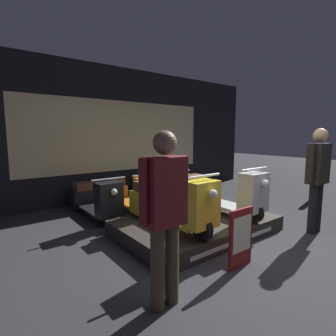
{
  "coord_description": "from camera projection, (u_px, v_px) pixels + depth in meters",
  "views": [
    {
      "loc": [
        -3.04,
        -1.89,
        1.6
      ],
      "look_at": [
        -0.06,
        1.99,
        0.96
      ],
      "focal_mm": 28.0,
      "sensor_mm": 36.0,
      "label": 1
    }
  ],
  "objects": [
    {
      "name": "ground_plane",
      "position": [
        262.0,
        254.0,
        3.52
      ],
      "size": [
        30.0,
        30.0,
        0.0
      ],
      "primitive_type": "plane",
      "color": "#2D2D33"
    },
    {
      "name": "shop_wall_back",
      "position": [
        120.0,
        134.0,
        6.49
      ],
      "size": [
        8.82,
        0.09,
        3.2
      ],
      "color": "black",
      "rests_on": "ground_plane"
    },
    {
      "name": "display_platform",
      "position": [
        197.0,
        225.0,
        4.28
      ],
      "size": [
        2.48,
        1.6,
        0.24
      ],
      "color": "#2D2823",
      "rests_on": "ground_plane"
    },
    {
      "name": "scooter_display_left",
      "position": [
        171.0,
        204.0,
        3.86
      ],
      "size": [
        0.62,
        1.75,
        0.85
      ],
      "color": "black",
      "rests_on": "display_platform"
    },
    {
      "name": "scooter_display_right",
      "position": [
        221.0,
        194.0,
        4.54
      ],
      "size": [
        0.62,
        1.75,
        0.85
      ],
      "color": "black",
      "rests_on": "display_platform"
    },
    {
      "name": "scooter_backrow_0",
      "position": [
        95.0,
        200.0,
        5.04
      ],
      "size": [
        0.62,
        1.75,
        0.85
      ],
      "color": "black",
      "rests_on": "ground_plane"
    },
    {
      "name": "scooter_backrow_1",
      "position": [
        130.0,
        194.0,
        5.5
      ],
      "size": [
        0.62,
        1.75,
        0.85
      ],
      "color": "black",
      "rests_on": "ground_plane"
    },
    {
      "name": "scooter_backrow_2",
      "position": [
        160.0,
        190.0,
        5.96
      ],
      "size": [
        0.62,
        1.75,
        0.85
      ],
      "color": "black",
      "rests_on": "ground_plane"
    },
    {
      "name": "person_left_browsing",
      "position": [
        165.0,
        209.0,
        2.35
      ],
      "size": [
        0.53,
        0.21,
        1.63
      ],
      "color": "#473828",
      "rests_on": "ground_plane"
    },
    {
      "name": "person_right_browsing",
      "position": [
        318.0,
        173.0,
        4.18
      ],
      "size": [
        0.55,
        0.22,
        1.69
      ],
      "color": "black",
      "rests_on": "ground_plane"
    },
    {
      "name": "price_sign_board",
      "position": [
        241.0,
        238.0,
        3.13
      ],
      "size": [
        0.4,
        0.04,
        0.72
      ],
      "color": "maroon",
      "rests_on": "ground_plane"
    },
    {
      "name": "street_bollard",
      "position": [
        313.0,
        183.0,
        6.3
      ],
      "size": [
        0.13,
        0.13,
        0.86
      ],
      "color": "black",
      "rests_on": "ground_plane"
    }
  ]
}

